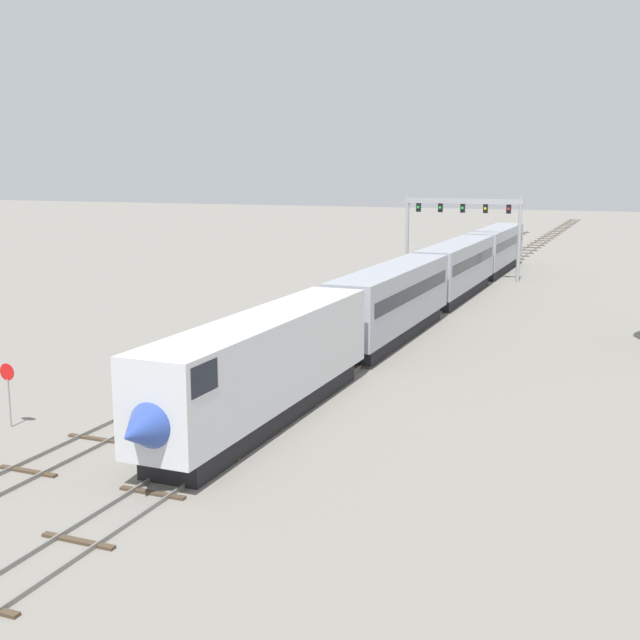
{
  "coord_description": "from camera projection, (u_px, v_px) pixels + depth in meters",
  "views": [
    {
      "loc": [
        17.47,
        -28.51,
        11.2
      ],
      "look_at": [
        1.0,
        12.0,
        3.0
      ],
      "focal_mm": 45.51,
      "sensor_mm": 36.0,
      "label": 1
    }
  ],
  "objects": [
    {
      "name": "passenger_train",
      "position": [
        430.0,
        281.0,
        62.57
      ],
      "size": [
        3.04,
        77.39,
        4.8
      ],
      "color": "silver",
      "rests_on": "ground"
    },
    {
      "name": "track_near",
      "position": [
        391.0,
        295.0,
        72.19
      ],
      "size": [
        2.6,
        160.0,
        0.16
      ],
      "color": "slate",
      "rests_on": "ground"
    },
    {
      "name": "track_main",
      "position": [
        494.0,
        272.0,
        88.36
      ],
      "size": [
        2.6,
        200.0,
        0.16
      ],
      "color": "slate",
      "rests_on": "ground"
    },
    {
      "name": "ground_plane",
      "position": [
        192.0,
        436.0,
        34.49
      ],
      "size": [
        400.0,
        400.0,
        0.0
      ],
      "primitive_type": "plane",
      "color": "gray"
    },
    {
      "name": "stop_sign",
      "position": [
        8.0,
        386.0,
        35.29
      ],
      "size": [
        0.76,
        0.08,
        2.88
      ],
      "color": "gray",
      "rests_on": "ground"
    },
    {
      "name": "signal_gantry",
      "position": [
        462.0,
        218.0,
        82.04
      ],
      "size": [
        12.1,
        0.49,
        8.53
      ],
      "color": "#999BA0",
      "rests_on": "ground"
    }
  ]
}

